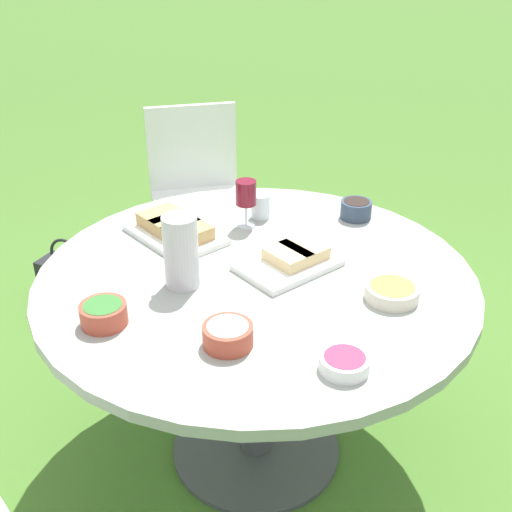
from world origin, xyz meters
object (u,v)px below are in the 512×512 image
dining_table (256,304)px  chair_near_left (197,185)px  water_pitcher (181,251)px  wine_glass (246,194)px  handbag (71,283)px

dining_table → chair_near_left: size_ratio=1.51×
water_pitcher → wine_glass: bearing=-89.5°
handbag → water_pitcher: bearing=149.0°
water_pitcher → wine_glass: 0.44m
water_pitcher → wine_glass: size_ratio=1.32×
dining_table → handbag: 1.39m
dining_table → water_pitcher: bearing=42.4°
chair_near_left → water_pitcher: bearing=118.5°
chair_near_left → water_pitcher: (-0.62, 1.13, 0.33)m
chair_near_left → handbag: bearing=50.1°
water_pitcher → wine_glass: water_pitcher is taller
handbag → dining_table: bearing=158.7°
dining_table → chair_near_left: chair_near_left is taller
chair_near_left → handbag: chair_near_left is taller
water_pitcher → handbag: bearing=-31.0°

